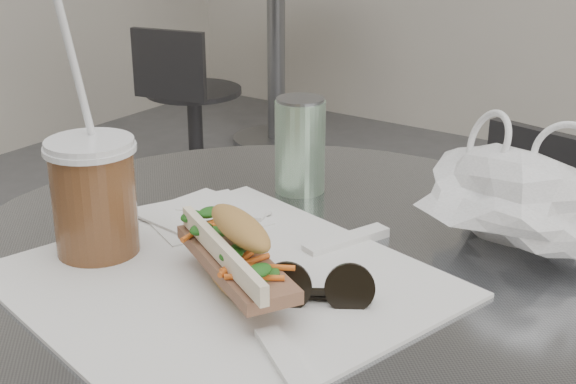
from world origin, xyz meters
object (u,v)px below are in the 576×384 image
Objects in this scene: bg_chair at (190,124)px; sunglasses at (318,291)px; drink_can at (300,145)px; banh_mi at (237,256)px; iced_coffee at (94,196)px; bg_table at (276,42)px; chair_far at (499,348)px.

bg_chair is 2.22m from sunglasses.
bg_chair is at bearing 136.57° from drink_can.
banh_mi is 0.18m from iced_coffee.
sunglasses reaches higher than bg_table.
chair_far is at bearing 62.04° from sunglasses.
drink_can is at bearing -53.43° from bg_table.
sunglasses is at bearing -57.33° from bg_chair.
iced_coffee is at bearing -63.28° from bg_chair.
chair_far is 0.92m from iced_coffee.
sunglasses is at bearing -53.34° from bg_table.
bg_table is 2.63× the size of iced_coffee.
drink_can is at bearing 85.63° from chair_far.
bg_table is 2.56m from drink_can.
drink_can reaches higher than banh_mi.
sunglasses is (1.70, -2.29, 0.29)m from bg_table.
banh_mi is 0.29m from drink_can.
banh_mi is at bearing -54.91° from bg_table.
bg_table is at bearing 154.21° from banh_mi.
iced_coffee is (-0.21, -0.74, 0.49)m from chair_far.
banh_mi is at bearing -67.83° from drink_can.
drink_can is at bearing 76.49° from iced_coffee.
sunglasses is at bearing 42.77° from banh_mi.
bg_table is 7.34× the size of sunglasses.
iced_coffee reaches higher than bg_table.
iced_coffee is at bearing 156.07° from sunglasses.
iced_coffee is at bearing -145.16° from banh_mi.
iced_coffee is (-0.18, -0.02, 0.03)m from banh_mi.
sunglasses is (0.08, 0.02, -0.02)m from banh_mi.
bg_chair is at bearing -78.19° from bg_table.
sunglasses is (0.26, 0.04, -0.05)m from iced_coffee.
sunglasses is at bearing -52.61° from drink_can.
drink_can is (0.07, 0.29, -0.01)m from iced_coffee.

